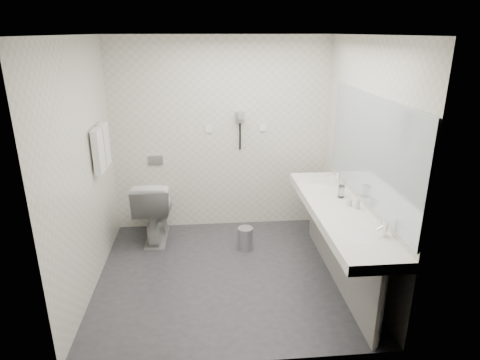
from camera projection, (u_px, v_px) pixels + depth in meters
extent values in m
plane|color=#2E2D33|center=(228.00, 274.00, 4.58)|extent=(2.80, 2.80, 0.00)
plane|color=white|center=(225.00, 35.00, 3.73)|extent=(2.80, 2.80, 0.00)
plane|color=silver|center=(221.00, 136.00, 5.37)|extent=(2.80, 0.00, 2.80)
plane|color=silver|center=(237.00, 223.00, 2.94)|extent=(2.80, 0.00, 2.80)
plane|color=silver|center=(83.00, 171.00, 4.04)|extent=(0.00, 2.60, 2.60)
plane|color=silver|center=(362.00, 163.00, 4.27)|extent=(0.00, 2.60, 2.60)
cube|color=white|center=(338.00, 212.00, 4.21)|extent=(0.55, 2.20, 0.10)
cube|color=gray|center=(337.00, 249.00, 4.36)|extent=(0.03, 2.15, 0.75)
cylinder|color=silver|center=(380.00, 311.00, 3.39)|extent=(0.06, 0.06, 0.75)
cylinder|color=silver|center=(315.00, 209.00, 5.34)|extent=(0.06, 0.06, 0.75)
cube|color=#B2BCC6|center=(370.00, 150.00, 4.02)|extent=(0.02, 2.20, 1.05)
ellipsoid|color=white|center=(362.00, 239.00, 3.59)|extent=(0.40, 0.31, 0.05)
ellipsoid|color=white|center=(321.00, 186.00, 4.81)|extent=(0.40, 0.31, 0.05)
cylinder|color=silver|center=(385.00, 228.00, 3.58)|extent=(0.04, 0.04, 0.15)
cylinder|color=silver|center=(338.00, 178.00, 4.80)|extent=(0.04, 0.04, 0.15)
imported|color=silver|center=(349.00, 202.00, 4.21)|extent=(0.06, 0.06, 0.09)
imported|color=silver|center=(358.00, 202.00, 4.15)|extent=(0.06, 0.06, 0.13)
cylinder|color=silver|center=(341.00, 192.00, 4.43)|extent=(0.07, 0.07, 0.12)
cylinder|color=silver|center=(341.00, 191.00, 4.47)|extent=(0.07, 0.07, 0.12)
imported|color=white|center=(154.00, 209.00, 5.24)|extent=(0.48, 0.82, 0.82)
cube|color=#B2B5BA|center=(156.00, 160.00, 5.39)|extent=(0.18, 0.02, 0.12)
cylinder|color=#B2B5BA|center=(245.00, 239.00, 5.08)|extent=(0.24, 0.24, 0.26)
cylinder|color=#B2B5BA|center=(245.00, 229.00, 5.03)|extent=(0.19, 0.19, 0.02)
cylinder|color=silver|center=(98.00, 128.00, 4.46)|extent=(0.02, 0.62, 0.02)
cube|color=white|center=(98.00, 151.00, 4.40)|extent=(0.07, 0.24, 0.48)
cube|color=white|center=(104.00, 144.00, 4.66)|extent=(0.07, 0.24, 0.48)
cube|color=gray|center=(240.00, 117.00, 5.28)|extent=(0.10, 0.04, 0.14)
cylinder|color=gray|center=(240.00, 116.00, 5.21)|extent=(0.08, 0.14, 0.08)
cylinder|color=black|center=(240.00, 136.00, 5.35)|extent=(0.02, 0.02, 0.35)
cube|color=white|center=(209.00, 129.00, 5.32)|extent=(0.09, 0.02, 0.09)
cube|color=white|center=(263.00, 128.00, 5.37)|extent=(0.09, 0.02, 0.09)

